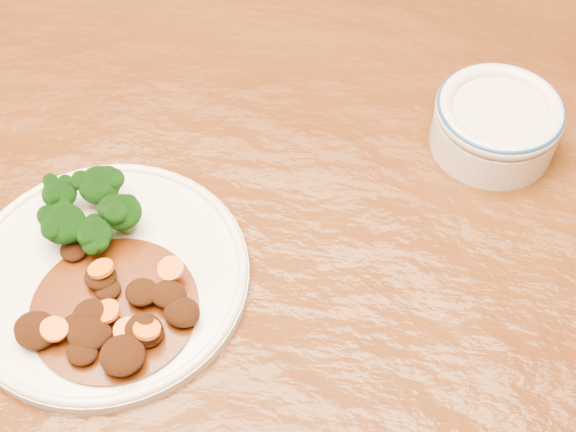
# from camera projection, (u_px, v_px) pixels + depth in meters

# --- Properties ---
(dining_table) EXTENTS (1.60, 1.08, 0.75)m
(dining_table) POSITION_uv_depth(u_px,v_px,m) (177.00, 259.00, 0.77)
(dining_table) COLOR #4C2A0D
(dining_table) RESTS_ON ground
(dinner_plate) EXTENTS (0.23, 0.23, 0.01)m
(dinner_plate) POSITION_uv_depth(u_px,v_px,m) (106.00, 275.00, 0.65)
(dinner_plate) COLOR silver
(dinner_plate) RESTS_ON dining_table
(broccoli_florets) EXTENTS (0.09, 0.08, 0.04)m
(broccoli_florets) POSITION_uv_depth(u_px,v_px,m) (88.00, 209.00, 0.66)
(broccoli_florets) COLOR #69944C
(broccoli_florets) RESTS_ON dinner_plate
(mince_stew) EXTENTS (0.14, 0.13, 0.03)m
(mince_stew) POSITION_uv_depth(u_px,v_px,m) (109.00, 318.00, 0.62)
(mince_stew) COLOR #4E2308
(mince_stew) RESTS_ON dinner_plate
(dip_bowl) EXTENTS (0.12, 0.12, 0.05)m
(dip_bowl) POSITION_uv_depth(u_px,v_px,m) (496.00, 122.00, 0.73)
(dip_bowl) COLOR beige
(dip_bowl) RESTS_ON dining_table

